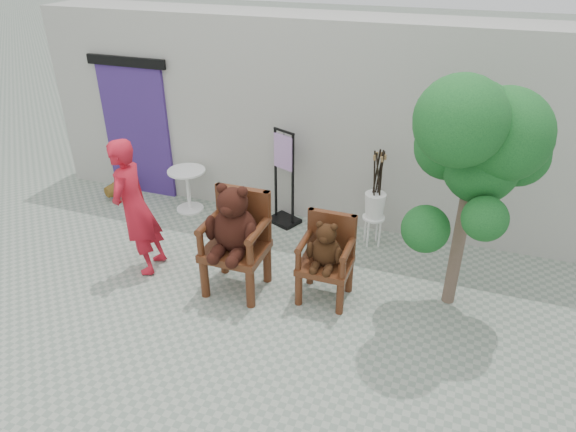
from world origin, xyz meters
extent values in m
plane|color=gray|center=(0.00, 0.00, 0.00)|extent=(60.00, 60.00, 0.00)
cube|color=#AAA89F|center=(0.00, 3.10, 1.50)|extent=(9.00, 1.00, 3.00)
cube|color=#3B236A|center=(-3.00, 2.58, 1.10)|extent=(1.20, 0.08, 2.20)
cube|color=black|center=(-3.00, 2.54, 2.25)|extent=(1.40, 0.06, 0.15)
cylinder|color=#3E1C0D|center=(-0.61, 0.26, 0.26)|extent=(0.11, 0.11, 0.52)
cylinder|color=#3E1C0D|center=(-0.61, 0.82, 0.26)|extent=(0.11, 0.11, 0.52)
cylinder|color=#3E1C0D|center=(0.00, 0.26, 0.26)|extent=(0.11, 0.11, 0.52)
cylinder|color=#3E1C0D|center=(0.00, 0.82, 0.26)|extent=(0.11, 0.11, 0.52)
cube|color=#3E1C0D|center=(-0.30, 0.54, 0.57)|extent=(0.74, 0.68, 0.10)
cube|color=#3E1C0D|center=(-0.30, 0.83, 0.95)|extent=(0.70, 0.10, 0.68)
cylinder|color=#3E1C0D|center=(-0.62, 0.83, 0.95)|extent=(0.10, 0.10, 0.68)
cylinder|color=#3E1C0D|center=(-0.62, 0.26, 0.77)|extent=(0.09, 0.09, 0.31)
cylinder|color=#3E1C0D|center=(-0.62, 0.54, 0.92)|extent=(0.10, 0.64, 0.10)
cylinder|color=#3E1C0D|center=(0.02, 0.83, 0.95)|extent=(0.10, 0.10, 0.68)
cylinder|color=#3E1C0D|center=(0.02, 0.26, 0.77)|extent=(0.09, 0.09, 0.31)
cylinder|color=#3E1C0D|center=(0.02, 0.54, 0.92)|extent=(0.10, 0.64, 0.10)
ellipsoid|color=black|center=(-0.30, 0.56, 0.85)|extent=(0.55, 0.47, 0.58)
sphere|color=black|center=(-0.30, 0.54, 1.23)|extent=(0.37, 0.37, 0.37)
ellipsoid|color=black|center=(-0.30, 0.39, 1.21)|extent=(0.17, 0.13, 0.13)
sphere|color=black|center=(-0.43, 0.55, 1.39)|extent=(0.13, 0.13, 0.13)
sphere|color=black|center=(-0.17, 0.55, 1.39)|extent=(0.13, 0.13, 0.13)
ellipsoid|color=black|center=(-0.57, 0.44, 0.89)|extent=(0.13, 0.18, 0.33)
ellipsoid|color=black|center=(-0.42, 0.32, 0.66)|extent=(0.16, 0.33, 0.16)
sphere|color=black|center=(-0.42, 0.19, 0.64)|extent=(0.16, 0.16, 0.16)
ellipsoid|color=black|center=(-0.04, 0.44, 0.89)|extent=(0.13, 0.18, 0.33)
ellipsoid|color=black|center=(-0.18, 0.32, 0.66)|extent=(0.16, 0.33, 0.16)
sphere|color=black|center=(-0.18, 0.19, 0.64)|extent=(0.16, 0.16, 0.16)
cylinder|color=#3E1C0D|center=(0.54, 0.49, 0.22)|extent=(0.09, 0.09, 0.43)
cylinder|color=#3E1C0D|center=(0.54, 0.96, 0.22)|extent=(0.09, 0.09, 0.43)
cylinder|color=#3E1C0D|center=(1.05, 0.49, 0.22)|extent=(0.09, 0.09, 0.43)
cylinder|color=#3E1C0D|center=(1.05, 0.96, 0.22)|extent=(0.09, 0.09, 0.43)
cube|color=#3E1C0D|center=(0.80, 0.73, 0.47)|extent=(0.62, 0.57, 0.08)
cube|color=#3E1C0D|center=(0.80, 0.97, 0.80)|extent=(0.59, 0.08, 0.57)
cylinder|color=#3E1C0D|center=(0.53, 0.97, 0.80)|extent=(0.08, 0.08, 0.57)
cylinder|color=#3E1C0D|center=(0.53, 0.49, 0.64)|extent=(0.07, 0.07, 0.26)
cylinder|color=#3E1C0D|center=(0.53, 0.73, 0.77)|extent=(0.08, 0.54, 0.08)
cylinder|color=#3E1C0D|center=(1.06, 0.97, 0.80)|extent=(0.08, 0.08, 0.57)
cylinder|color=#3E1C0D|center=(1.06, 0.49, 0.64)|extent=(0.07, 0.07, 0.26)
cylinder|color=#3E1C0D|center=(1.06, 0.73, 0.77)|extent=(0.08, 0.54, 0.08)
ellipsoid|color=black|center=(0.80, 0.74, 0.67)|extent=(0.37, 0.31, 0.39)
sphere|color=black|center=(0.80, 0.72, 0.93)|extent=(0.24, 0.24, 0.24)
ellipsoid|color=black|center=(0.80, 0.62, 0.91)|extent=(0.11, 0.09, 0.09)
sphere|color=black|center=(0.71, 0.72, 1.03)|extent=(0.09, 0.09, 0.09)
sphere|color=black|center=(0.88, 0.72, 1.03)|extent=(0.09, 0.09, 0.09)
ellipsoid|color=black|center=(0.62, 0.66, 0.70)|extent=(0.09, 0.12, 0.22)
ellipsoid|color=black|center=(0.72, 0.57, 0.55)|extent=(0.11, 0.22, 0.11)
sphere|color=black|center=(0.72, 0.49, 0.53)|extent=(0.10, 0.10, 0.10)
ellipsoid|color=black|center=(0.97, 0.66, 0.70)|extent=(0.09, 0.12, 0.22)
ellipsoid|color=black|center=(0.88, 0.57, 0.55)|extent=(0.11, 0.22, 0.11)
sphere|color=black|center=(0.88, 0.49, 0.53)|extent=(0.10, 0.10, 0.10)
imported|color=red|center=(-1.70, 0.55, 0.91)|extent=(0.51, 0.71, 1.82)
cylinder|color=white|center=(-1.93, 2.23, 0.69)|extent=(0.60, 0.60, 0.03)
cylinder|color=white|center=(-1.93, 2.23, 0.35)|extent=(0.06, 0.06, 0.68)
cylinder|color=white|center=(-1.93, 2.23, 0.01)|extent=(0.44, 0.44, 0.03)
cube|color=black|center=(-0.48, 2.42, 0.75)|extent=(0.04, 0.04, 1.50)
cube|color=black|center=(-0.15, 2.28, 0.75)|extent=(0.04, 0.04, 1.50)
cube|color=black|center=(-0.32, 2.35, 1.50)|extent=(0.38, 0.19, 0.03)
cube|color=black|center=(-0.32, 2.35, 0.03)|extent=(0.55, 0.50, 0.06)
cube|color=#AB81BC|center=(-0.32, 2.34, 1.18)|extent=(0.34, 0.18, 0.52)
cylinder|color=black|center=(-0.32, 2.35, 1.47)|extent=(0.01, 0.01, 0.08)
cylinder|color=white|center=(1.10, 2.17, 0.44)|extent=(0.32, 0.32, 0.03)
cylinder|color=white|center=(1.19, 2.25, 0.22)|extent=(0.03, 0.03, 0.44)
cylinder|color=white|center=(1.02, 2.25, 0.22)|extent=(0.03, 0.03, 0.44)
cylinder|color=white|center=(1.02, 2.08, 0.22)|extent=(0.03, 0.03, 0.44)
cylinder|color=white|center=(1.19, 2.08, 0.22)|extent=(0.03, 0.03, 0.44)
cylinder|color=black|center=(1.08, 2.21, 1.05)|extent=(0.08, 0.06, 0.80)
cylinder|color=olive|center=(1.06, 2.23, 1.38)|extent=(0.04, 0.04, 0.07)
cylinder|color=black|center=(1.07, 2.13, 1.05)|extent=(0.08, 0.08, 0.80)
cylinder|color=olive|center=(1.05, 2.11, 1.38)|extent=(0.04, 0.04, 0.07)
cylinder|color=black|center=(1.14, 2.20, 1.05)|extent=(0.08, 0.08, 0.80)
cylinder|color=olive|center=(1.16, 2.23, 1.38)|extent=(0.04, 0.04, 0.07)
cylinder|color=black|center=(1.13, 2.13, 1.05)|extent=(0.13, 0.09, 0.80)
cylinder|color=olive|center=(1.16, 2.08, 1.38)|extent=(0.05, 0.04, 0.08)
cylinder|color=black|center=(1.11, 2.22, 1.05)|extent=(0.10, 0.04, 0.80)
cylinder|color=olive|center=(1.12, 2.24, 1.38)|extent=(0.04, 0.04, 0.07)
cylinder|color=black|center=(1.15, 2.17, 1.05)|extent=(0.03, 0.11, 0.80)
cylinder|color=olive|center=(1.19, 2.17, 1.38)|extent=(0.04, 0.04, 0.07)
cylinder|color=#4E3B2F|center=(2.26, 1.18, 1.30)|extent=(0.15, 0.15, 2.61)
sphere|color=#113F1B|center=(2.49, 1.12, 2.21)|extent=(0.98, 0.98, 0.98)
sphere|color=#113F1B|center=(1.98, 1.31, 1.95)|extent=(0.75, 0.75, 0.75)
sphere|color=#113F1B|center=(2.20, 1.07, 2.35)|extent=(0.80, 0.80, 0.80)
sphere|color=#113F1B|center=(2.69, 1.29, 1.94)|extent=(0.66, 0.66, 0.66)
sphere|color=#113F1B|center=(2.31, 1.40, 1.83)|extent=(0.75, 0.75, 0.75)
sphere|color=#113F1B|center=(2.06, 0.76, 2.42)|extent=(0.91, 0.91, 0.91)
sphere|color=#113F1B|center=(2.34, 1.12, 1.84)|extent=(0.80, 0.80, 0.80)
sphere|color=#113F1B|center=(1.89, 0.71, 1.21)|extent=(0.52, 0.52, 0.52)
sphere|color=#113F1B|center=(2.45, 0.62, 1.49)|extent=(0.47, 0.47, 0.47)
imported|color=#113F1B|center=(-3.25, 2.18, 0.22)|extent=(0.50, 0.47, 0.44)
camera|label=1|loc=(2.09, -4.26, 4.00)|focal=32.00mm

